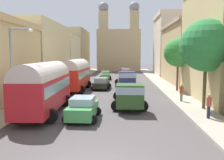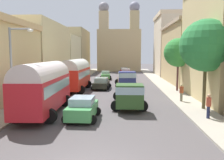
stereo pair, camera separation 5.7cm
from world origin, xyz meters
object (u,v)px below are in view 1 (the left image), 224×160
(parked_bus_1, at_px, (76,73))
(cargo_truck_0, at_px, (129,94))
(car_2, at_px, (124,70))
(car_4, at_px, (101,83))
(cargo_truck_1, at_px, (126,79))
(car_1, at_px, (126,73))
(car_5, at_px, (105,75))
(parked_bus_0, at_px, (44,86))
(car_0, at_px, (125,77))
(car_3, at_px, (83,108))
(pedestrian_1, at_px, (209,105))
(pedestrian_0, at_px, (182,92))
(streetlamp_near, at_px, (15,65))

(parked_bus_1, bearing_deg, cargo_truck_0, -53.89)
(car_2, height_order, car_4, car_4)
(cargo_truck_1, distance_m, car_1, 15.26)
(car_2, height_order, car_5, car_5)
(parked_bus_0, xyz_separation_m, car_0, (6.26, 21.46, -1.37))
(car_0, height_order, car_5, car_0)
(car_0, distance_m, car_3, 22.99)
(car_1, bearing_deg, pedestrian_1, -79.87)
(car_1, height_order, pedestrian_0, pedestrian_0)
(car_3, bearing_deg, car_4, 90.30)
(cargo_truck_0, height_order, car_0, cargo_truck_0)
(car_5, relative_size, pedestrian_0, 2.12)
(parked_bus_0, height_order, car_5, parked_bus_0)
(cargo_truck_1, relative_size, car_3, 2.08)
(streetlamp_near, bearing_deg, pedestrian_0, 24.92)
(parked_bus_1, xyz_separation_m, car_2, (6.06, 27.04, -1.46))
(car_0, height_order, car_1, car_1)
(cargo_truck_0, xyz_separation_m, streetlamp_near, (-8.09, -3.80, 2.69))
(car_0, distance_m, pedestrian_0, 17.52)
(car_2, relative_size, pedestrian_0, 2.30)
(cargo_truck_0, height_order, pedestrian_0, cargo_truck_0)
(cargo_truck_0, height_order, cargo_truck_1, cargo_truck_1)
(car_0, relative_size, car_3, 1.12)
(cargo_truck_0, xyz_separation_m, car_2, (-0.44, 35.96, -0.41))
(pedestrian_0, bearing_deg, parked_bus_1, 150.00)
(cargo_truck_0, distance_m, car_2, 35.96)
(car_2, height_order, pedestrian_0, pedestrian_0)
(car_0, height_order, car_2, car_0)
(car_0, height_order, streetlamp_near, streetlamp_near)
(pedestrian_0, distance_m, pedestrian_1, 5.87)
(cargo_truck_0, relative_size, pedestrian_0, 4.14)
(car_4, distance_m, streetlamp_near, 15.34)
(car_3, distance_m, pedestrian_1, 8.75)
(pedestrian_1, bearing_deg, pedestrian_0, 93.97)
(cargo_truck_0, height_order, car_5, cargo_truck_0)
(car_2, bearing_deg, parked_bus_0, -99.00)
(car_5, bearing_deg, parked_bus_0, -96.25)
(parked_bus_1, distance_m, car_4, 3.74)
(car_4, xyz_separation_m, car_5, (-0.40, 11.81, 0.01))
(car_0, relative_size, pedestrian_0, 2.34)
(car_1, height_order, car_3, car_1)
(parked_bus_0, height_order, cargo_truck_0, parked_bus_0)
(parked_bus_0, distance_m, parked_bus_1, 11.39)
(parked_bus_0, height_order, pedestrian_0, parked_bus_0)
(cargo_truck_0, relative_size, car_4, 1.77)
(cargo_truck_1, distance_m, car_3, 15.72)
(car_5, bearing_deg, parked_bus_1, -101.34)
(car_2, distance_m, pedestrian_0, 34.12)
(cargo_truck_0, relative_size, car_3, 1.99)
(car_4, bearing_deg, pedestrian_1, -57.91)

